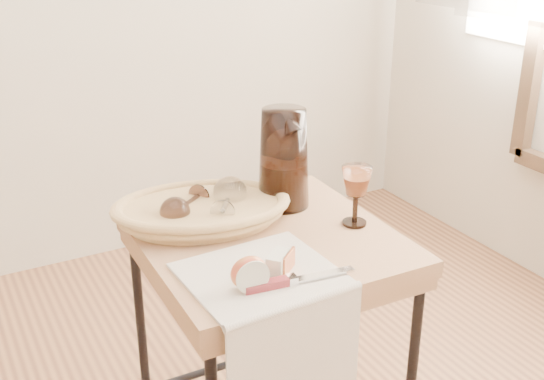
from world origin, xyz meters
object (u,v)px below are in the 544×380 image
pitcher (284,158)px  bread_basket (202,212)px  side_table (268,363)px  goblet_lying_b (227,201)px  wine_goblet (356,196)px  tea_towel (261,275)px  apple_half (249,272)px  goblet_lying_a (186,205)px  table_knife (296,279)px

pitcher → bread_basket: bearing=165.0°
side_table → goblet_lying_b: goblet_lying_b is taller
pitcher → wine_goblet: (0.09, -0.18, -0.05)m
tea_towel → apple_half: 0.07m
wine_goblet → pitcher: bearing=117.0°
goblet_lying_a → tea_towel: bearing=61.4°
goblet_lying_a → wine_goblet: bearing=114.7°
goblet_lying_b → table_knife: (-0.00, -0.33, -0.04)m
side_table → apple_half: bearing=-127.0°
side_table → apple_half: apple_half is taller
goblet_lying_a → goblet_lying_b: goblet_lying_b is taller
goblet_lying_b → table_knife: 0.33m
side_table → apple_half: 0.46m
goblet_lying_b → table_knife: bearing=-146.4°
goblet_lying_b → table_knife: size_ratio=0.60×
tea_towel → goblet_lying_a: (-0.04, 0.30, 0.04)m
bread_basket → table_knife: bread_basket is taller
bread_basket → apple_half: size_ratio=4.99×
goblet_lying_a → table_knife: size_ratio=0.51×
goblet_lying_b → table_knife: goblet_lying_b is taller
goblet_lying_b → apple_half: (-0.09, -0.30, -0.01)m
wine_goblet → bread_basket: bearing=150.5°
wine_goblet → apple_half: 0.38m
side_table → wine_goblet: wine_goblet is taller
wine_goblet → table_knife: 0.32m
tea_towel → wine_goblet: size_ratio=2.04×
apple_half → table_knife: size_ratio=0.32×
side_table → wine_goblet: bearing=-12.0°
goblet_lying_b → wine_goblet: wine_goblet is taller
pitcher → table_knife: bearing=-131.5°
goblet_lying_a → apple_half: size_ratio=1.56×
tea_towel → table_knife: bearing=-57.4°
apple_half → table_knife: apple_half is taller
side_table → bread_basket: bearing=128.4°
tea_towel → table_knife: size_ratio=1.30×
tea_towel → goblet_lying_b: size_ratio=2.18×
goblet_lying_b → pitcher: (0.17, 0.02, 0.07)m
wine_goblet → apple_half: (-0.35, -0.15, -0.03)m
bread_basket → pitcher: bearing=15.8°
goblet_lying_b → pitcher: pitcher is taller
side_table → apple_half: size_ratio=9.46×
pitcher → wine_goblet: bearing=-78.8°
side_table → apple_half: (-0.14, -0.19, 0.39)m
side_table → goblet_lying_a: (-0.14, 0.15, 0.40)m
goblet_lying_b → apple_half: size_ratio=1.84×
goblet_lying_a → table_knife: (0.08, -0.37, -0.03)m
tea_towel → goblet_lying_a: goblet_lying_a is taller
apple_half → table_knife: 0.10m
pitcher → apple_half: 0.42m
tea_towel → bread_basket: (-0.01, 0.28, 0.02)m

